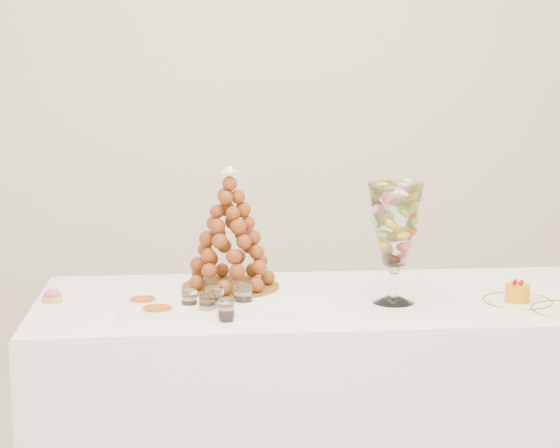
{
  "coord_description": "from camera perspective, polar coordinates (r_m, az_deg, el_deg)",
  "views": [
    {
      "loc": [
        -0.2,
        -2.54,
        1.49
      ],
      "look_at": [
        -0.02,
        0.22,
        0.97
      ],
      "focal_mm": 60.0,
      "sensor_mm": 36.0,
      "label": 1
    }
  ],
  "objects": [
    {
      "name": "buffet_table",
      "position": [
        3.13,
        2.66,
        -10.76
      ],
      "size": [
        1.86,
        0.77,
        0.7
      ],
      "rotation": [
        0.0,
        0.0,
        0.02
      ],
      "color": "white",
      "rests_on": "ground"
    },
    {
      "name": "lace_tray",
      "position": [
        3.0,
        -3.55,
        -4.46
      ],
      "size": [
        0.64,
        0.49,
        0.02
      ],
      "primitive_type": "cube",
      "rotation": [
        0.0,
        0.0,
        0.04
      ],
      "color": "white",
      "rests_on": "buffet_table"
    },
    {
      "name": "macaron_vase",
      "position": [
        2.93,
        7.02,
        -0.11
      ],
      "size": [
        0.17,
        0.17,
        0.38
      ],
      "color": "white",
      "rests_on": "buffet_table"
    },
    {
      "name": "cake_plate",
      "position": [
        3.04,
        14.27,
        -4.65
      ],
      "size": [
        0.22,
        0.22,
        0.01
      ],
      "primitive_type": "cylinder",
      "color": "white",
      "rests_on": "buffet_table"
    },
    {
      "name": "pink_tart",
      "position": [
        3.06,
        -13.71,
        -4.3
      ],
      "size": [
        0.07,
        0.07,
        0.04
      ],
      "color": "tan",
      "rests_on": "buffet_table"
    },
    {
      "name": "verrine_a",
      "position": [
        2.88,
        -5.54,
        -4.65
      ],
      "size": [
        0.05,
        0.05,
        0.06
      ],
      "primitive_type": "cylinder",
      "rotation": [
        0.0,
        0.0,
        -0.11
      ],
      "color": "white",
      "rests_on": "buffet_table"
    },
    {
      "name": "verrine_b",
      "position": [
        2.85,
        -4.0,
        -4.66
      ],
      "size": [
        0.06,
        0.06,
        0.08
      ],
      "primitive_type": "cylinder",
      "rotation": [
        0.0,
        0.0,
        -0.13
      ],
      "color": "white",
      "rests_on": "buffet_table"
    },
    {
      "name": "verrine_c",
      "position": [
        2.9,
        -2.26,
        -4.38
      ],
      "size": [
        0.06,
        0.06,
        0.08
      ],
      "primitive_type": "cylinder",
      "rotation": [
        0.0,
        0.0,
        0.02
      ],
      "color": "white",
      "rests_on": "buffet_table"
    },
    {
      "name": "verrine_d",
      "position": [
        2.82,
        -4.46,
        -4.99
      ],
      "size": [
        0.06,
        0.06,
        0.06
      ],
      "primitive_type": "cylinder",
      "rotation": [
        0.0,
        0.0,
        0.23
      ],
      "color": "white",
      "rests_on": "buffet_table"
    },
    {
      "name": "verrine_e",
      "position": [
        2.77,
        -3.29,
        -5.26
      ],
      "size": [
        0.06,
        0.06,
        0.06
      ],
      "primitive_type": "cylinder",
      "rotation": [
        0.0,
        0.0,
        -0.3
      ],
      "color": "white",
      "rests_on": "buffet_table"
    },
    {
      "name": "ramekin_back",
      "position": [
        2.93,
        -8.35,
        -4.83
      ],
      "size": [
        0.09,
        0.09,
        0.03
      ],
      "primitive_type": "cylinder",
      "color": "white",
      "rests_on": "buffet_table"
    },
    {
      "name": "ramekin_front",
      "position": [
        2.81,
        -7.48,
        -5.42
      ],
      "size": [
        0.1,
        0.1,
        0.03
      ],
      "primitive_type": "cylinder",
      "color": "white",
      "rests_on": "buffet_table"
    },
    {
      "name": "croquembouche",
      "position": [
        3.03,
        -3.06,
        -0.32
      ],
      "size": [
        0.34,
        0.34,
        0.4
      ],
      "rotation": [
        0.0,
        0.0,
        0.34
      ],
      "color": "brown",
      "rests_on": "lace_tray"
    },
    {
      "name": "mousse_cake",
      "position": [
        3.03,
        14.27,
        -4.06
      ],
      "size": [
        0.08,
        0.08,
        0.07
      ],
      "color": "orange",
      "rests_on": "cake_plate"
    }
  ]
}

